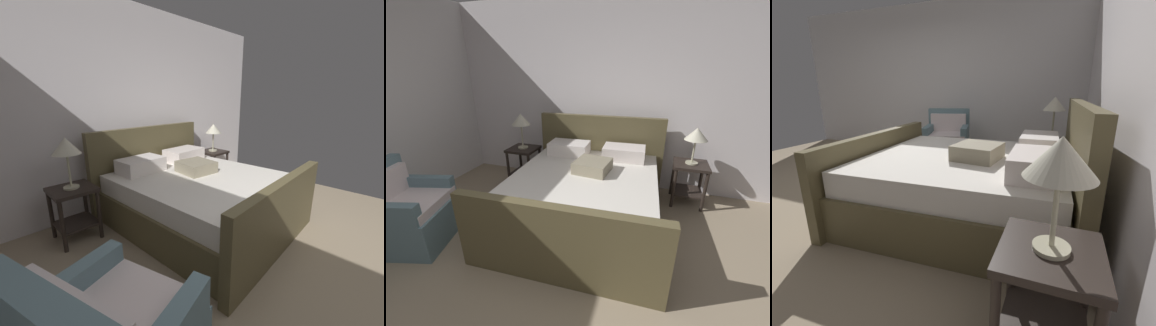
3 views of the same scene
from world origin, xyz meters
The scene contains 7 objects.
ground_plane centered at (0.00, 0.00, -0.01)m, with size 5.01×5.87×0.02m, color gray.
wall_back centered at (0.00, 3.00, 1.39)m, with size 5.13×0.12×2.78m, color silver.
bed centered at (-0.02, 1.78, 0.35)m, with size 1.98×2.20×1.14m.
nightstand_right centered at (1.24, 2.60, 0.40)m, with size 0.44×0.44×0.60m.
table_lamp_right centered at (1.24, 2.60, 0.99)m, with size 0.29×0.29×0.49m.
nightstand_left centered at (-1.28, 2.48, 0.40)m, with size 0.44×0.44×0.60m.
table_lamp_left centered at (-1.28, 2.48, 1.04)m, with size 0.29×0.29×0.55m.
Camera 1 is at (-2.06, -0.14, 1.54)m, focal length 22.16 mm.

